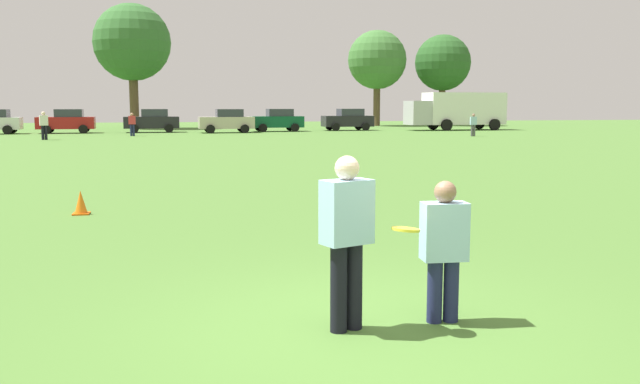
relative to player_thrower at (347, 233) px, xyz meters
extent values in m
plane|color=#47702D|center=(0.11, 0.02, -0.95)|extent=(158.61, 158.61, 0.00)
cylinder|color=black|center=(-0.08, -0.03, -0.53)|extent=(0.16, 0.16, 0.85)
cylinder|color=black|center=(0.08, 0.03, -0.53)|extent=(0.16, 0.16, 0.85)
cube|color=#9EC6E5|center=(0.00, 0.00, 0.20)|extent=(0.53, 0.42, 0.61)
sphere|color=beige|center=(0.00, 0.00, 0.62)|extent=(0.23, 0.23, 0.23)
cylinder|color=#1E234C|center=(1.09, 0.04, -0.64)|extent=(0.15, 0.15, 0.63)
cylinder|color=#1E234C|center=(0.92, 0.05, -0.64)|extent=(0.15, 0.15, 0.63)
cube|color=#9EC6E5|center=(1.00, 0.04, -0.03)|extent=(0.46, 0.28, 0.57)
sphere|color=#8C664C|center=(1.00, 0.04, 0.36)|extent=(0.22, 0.22, 0.22)
cylinder|color=yellow|center=(0.53, -0.16, 0.04)|extent=(0.27, 0.27, 0.06)
cube|color=#D8590C|center=(-3.47, 7.76, -0.94)|extent=(0.32, 0.32, 0.03)
cone|color=orange|center=(-3.47, 7.76, -0.70)|extent=(0.24, 0.24, 0.45)
cylinder|color=black|center=(-13.79, 46.69, -0.62)|extent=(0.67, 0.25, 0.66)
cylinder|color=black|center=(-13.88, 48.69, -0.62)|extent=(0.67, 0.25, 0.66)
cube|color=maroon|center=(-9.92, 48.07, -0.17)|extent=(4.28, 1.99, 0.90)
cube|color=#2D333D|center=(-9.67, 48.08, 0.55)|extent=(2.07, 1.73, 0.64)
cylinder|color=black|center=(-11.18, 47.01, -0.62)|extent=(0.67, 0.25, 0.66)
cylinder|color=black|center=(-11.27, 49.01, -0.62)|extent=(0.67, 0.25, 0.66)
cylinder|color=black|center=(-8.58, 47.13, -0.62)|extent=(0.67, 0.25, 0.66)
cylinder|color=black|center=(-8.67, 49.13, -0.62)|extent=(0.67, 0.25, 0.66)
cube|color=black|center=(-3.60, 48.25, -0.17)|extent=(4.28, 1.99, 0.90)
cube|color=#2D333D|center=(-3.35, 48.26, 0.55)|extent=(2.07, 1.73, 0.64)
cylinder|color=black|center=(-4.86, 47.19, -0.62)|extent=(0.67, 0.25, 0.66)
cylinder|color=black|center=(-4.95, 49.19, -0.62)|extent=(0.67, 0.25, 0.66)
cylinder|color=black|center=(-2.26, 47.32, -0.62)|extent=(0.67, 0.25, 0.66)
cylinder|color=black|center=(-2.35, 49.31, -0.62)|extent=(0.67, 0.25, 0.66)
cube|color=#B7AD99|center=(2.09, 46.37, -0.17)|extent=(4.28, 1.99, 0.90)
cube|color=#2D333D|center=(2.34, 46.38, 0.55)|extent=(2.07, 1.73, 0.64)
cylinder|color=black|center=(0.84, 45.31, -0.62)|extent=(0.67, 0.25, 0.66)
cylinder|color=black|center=(0.74, 47.30, -0.62)|extent=(0.67, 0.25, 0.66)
cylinder|color=black|center=(3.44, 45.43, -0.62)|extent=(0.67, 0.25, 0.66)
cylinder|color=black|center=(3.34, 47.43, -0.62)|extent=(0.67, 0.25, 0.66)
cube|color=#0C4C2D|center=(6.29, 48.12, -0.17)|extent=(4.28, 1.99, 0.90)
cube|color=#2D333D|center=(6.54, 48.14, 0.55)|extent=(2.07, 1.73, 0.64)
cylinder|color=black|center=(5.03, 47.07, -0.62)|extent=(0.67, 0.25, 0.66)
cylinder|color=black|center=(4.94, 49.06, -0.62)|extent=(0.67, 0.25, 0.66)
cylinder|color=black|center=(7.63, 47.19, -0.62)|extent=(0.67, 0.25, 0.66)
cylinder|color=black|center=(7.54, 49.18, -0.62)|extent=(0.67, 0.25, 0.66)
cube|color=black|center=(12.46, 49.13, -0.17)|extent=(4.28, 1.99, 0.90)
cube|color=#2D333D|center=(12.71, 49.14, 0.55)|extent=(2.07, 1.73, 0.64)
cylinder|color=black|center=(11.21, 48.07, -0.62)|extent=(0.67, 0.25, 0.66)
cylinder|color=black|center=(11.11, 50.07, -0.62)|extent=(0.67, 0.25, 0.66)
cylinder|color=black|center=(13.81, 48.19, -0.62)|extent=(0.67, 0.25, 0.66)
cylinder|color=black|center=(13.72, 50.19, -0.62)|extent=(0.67, 0.25, 0.66)
cube|color=white|center=(22.46, 47.97, 0.88)|extent=(6.91, 2.81, 2.70)
cube|color=#B2B2B7|center=(18.26, 47.78, 0.53)|extent=(1.90, 2.38, 2.00)
cylinder|color=black|center=(20.32, 46.50, -0.47)|extent=(0.97, 0.32, 0.96)
cylinder|color=black|center=(20.19, 49.24, -0.47)|extent=(0.97, 0.32, 0.96)
cylinder|color=black|center=(24.73, 46.71, -0.47)|extent=(0.97, 0.32, 0.96)
cylinder|color=black|center=(24.60, 49.44, -0.47)|extent=(0.97, 0.32, 0.96)
cylinder|color=#1E234C|center=(-4.76, 42.21, -0.55)|extent=(0.15, 0.15, 0.81)
cylinder|color=#1E234C|center=(-4.59, 42.18, -0.55)|extent=(0.15, 0.15, 0.81)
cube|color=red|center=(-4.68, 42.20, 0.15)|extent=(0.48, 0.33, 0.57)
sphere|color=tan|center=(-4.68, 42.20, 0.54)|extent=(0.22, 0.22, 0.22)
cylinder|color=black|center=(-9.59, 38.10, -0.51)|extent=(0.17, 0.17, 0.88)
cylinder|color=black|center=(-9.76, 38.05, -0.51)|extent=(0.17, 0.17, 0.88)
cube|color=silver|center=(-9.67, 38.07, 0.24)|extent=(0.54, 0.41, 0.63)
sphere|color=beige|center=(-9.67, 38.07, 0.67)|extent=(0.24, 0.24, 0.24)
cylinder|color=#4C4C51|center=(18.22, 36.98, -0.56)|extent=(0.15, 0.15, 0.78)
cylinder|color=#4C4C51|center=(18.38, 36.96, -0.56)|extent=(0.15, 0.15, 0.78)
cube|color=#9EC6E5|center=(18.30, 36.97, 0.11)|extent=(0.46, 0.31, 0.56)
sphere|color=#8C664C|center=(18.30, 36.97, 0.49)|extent=(0.21, 0.21, 0.21)
cylinder|color=brown|center=(-5.40, 57.08, 1.44)|extent=(0.80, 0.80, 4.78)
sphere|color=#33662D|center=(-5.40, 57.08, 6.74)|extent=(6.84, 6.84, 6.84)
cylinder|color=brown|center=(18.42, 60.45, 1.13)|extent=(0.69, 0.69, 4.16)
sphere|color=#3D7033|center=(18.42, 60.45, 5.74)|extent=(5.95, 5.95, 5.95)
cylinder|color=brown|center=(25.27, 59.83, 1.05)|extent=(0.67, 0.67, 4.01)
sphere|color=#285623|center=(25.27, 59.83, 5.49)|extent=(5.73, 5.73, 5.73)
camera|label=1|loc=(-1.54, -6.06, 1.21)|focal=37.62mm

